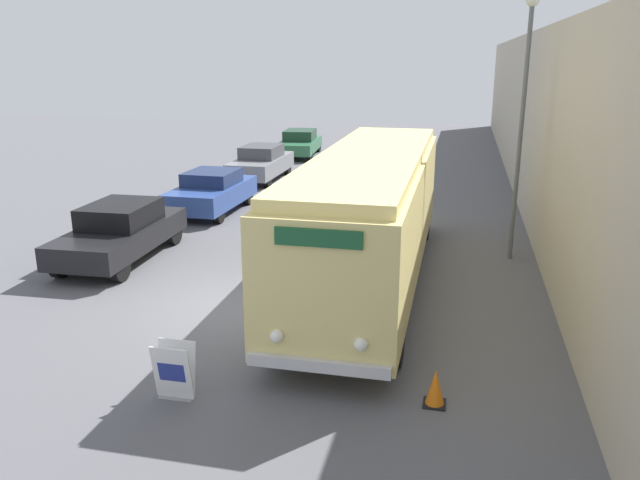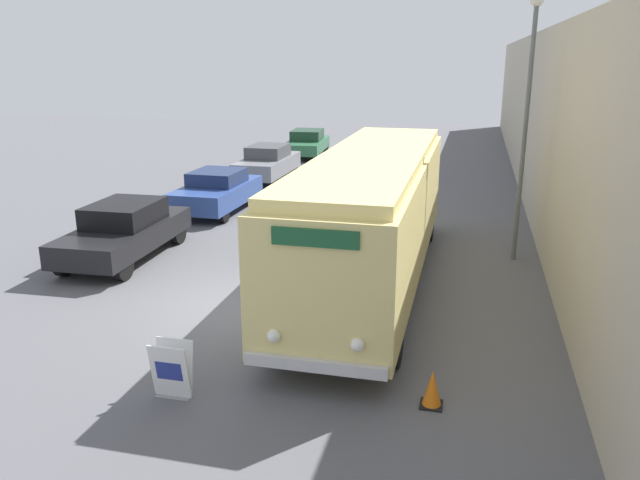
# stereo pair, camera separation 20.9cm
# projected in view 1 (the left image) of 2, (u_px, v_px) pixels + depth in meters

# --- Properties ---
(ground_plane) EXTENTS (80.00, 80.00, 0.00)m
(ground_plane) POSITION_uv_depth(u_px,v_px,m) (243.00, 307.00, 13.80)
(ground_plane) COLOR #56565B
(building_wall_right) EXTENTS (0.30, 60.00, 6.19)m
(building_wall_right) POSITION_uv_depth(u_px,v_px,m) (534.00, 126.00, 20.83)
(building_wall_right) COLOR #B2A893
(building_wall_right) RESTS_ON ground_plane
(vintage_bus) EXTENTS (2.48, 11.13, 3.20)m
(vintage_bus) POSITION_uv_depth(u_px,v_px,m) (370.00, 211.00, 14.77)
(vintage_bus) COLOR black
(vintage_bus) RESTS_ON ground_plane
(sign_board) EXTENTS (0.65, 0.36, 0.95)m
(sign_board) POSITION_uv_depth(u_px,v_px,m) (174.00, 372.00, 10.01)
(sign_board) COLOR gray
(sign_board) RESTS_ON ground_plane
(streetlamp) EXTENTS (0.36, 0.36, 6.86)m
(streetlamp) POSITION_uv_depth(u_px,v_px,m) (524.00, 94.00, 15.92)
(streetlamp) COLOR #595E60
(streetlamp) RESTS_ON ground_plane
(parked_car_near) EXTENTS (2.04, 4.70, 1.54)m
(parked_car_near) POSITION_uv_depth(u_px,v_px,m) (120.00, 231.00, 16.86)
(parked_car_near) COLOR black
(parked_car_near) RESTS_ON ground_plane
(parked_car_mid) EXTENTS (1.98, 4.25, 1.47)m
(parked_car_mid) POSITION_uv_depth(u_px,v_px,m) (212.00, 191.00, 22.07)
(parked_car_mid) COLOR black
(parked_car_mid) RESTS_ON ground_plane
(parked_car_far) EXTENTS (1.83, 4.55, 1.53)m
(parked_car_far) POSITION_uv_depth(u_px,v_px,m) (261.00, 163.00, 27.88)
(parked_car_far) COLOR black
(parked_car_far) RESTS_ON ground_plane
(parked_car_distant) EXTENTS (2.29, 4.88, 1.43)m
(parked_car_distant) POSITION_uv_depth(u_px,v_px,m) (300.00, 143.00, 34.65)
(parked_car_distant) COLOR black
(parked_car_distant) RESTS_ON ground_plane
(traffic_cone) EXTENTS (0.36, 0.36, 0.61)m
(traffic_cone) POSITION_uv_depth(u_px,v_px,m) (435.00, 388.00, 9.85)
(traffic_cone) COLOR black
(traffic_cone) RESTS_ON ground_plane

